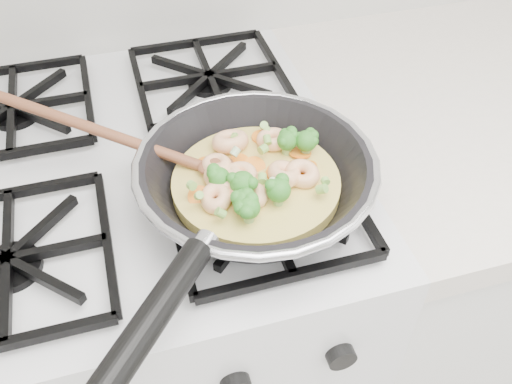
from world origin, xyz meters
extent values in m
cube|color=white|center=(0.00, 1.70, 0.45)|extent=(0.60, 0.60, 0.90)
cube|color=black|center=(0.00, 1.70, 0.91)|extent=(0.56, 0.56, 0.02)
torus|color=silver|center=(0.14, 1.56, 0.98)|extent=(0.29, 0.29, 0.01)
cylinder|color=black|center=(-0.01, 1.39, 0.98)|extent=(0.15, 0.16, 0.03)
cylinder|color=#E5CF63|center=(0.14, 1.56, 0.94)|extent=(0.20, 0.20, 0.02)
ellipsoid|color=brown|center=(0.10, 1.59, 0.96)|extent=(0.06, 0.05, 0.01)
cylinder|color=brown|center=(-0.03, 1.67, 0.99)|extent=(0.25, 0.16, 0.08)
torus|color=#FFC996|center=(0.20, 1.55, 0.96)|extent=(0.06, 0.06, 0.03)
torus|color=#FFC996|center=(0.11, 1.57, 0.96)|extent=(0.07, 0.07, 0.02)
torus|color=#FFC996|center=(0.10, 1.59, 0.96)|extent=(0.05, 0.05, 0.02)
torus|color=#FFC996|center=(0.18, 1.55, 0.96)|extent=(0.05, 0.05, 0.03)
torus|color=#FFC996|center=(0.11, 1.55, 0.96)|extent=(0.05, 0.06, 0.02)
torus|color=#FFC996|center=(0.10, 1.56, 0.96)|extent=(0.05, 0.05, 0.03)
torus|color=#FFC996|center=(0.12, 1.56, 0.96)|extent=(0.05, 0.05, 0.02)
torus|color=#FFC996|center=(0.13, 1.63, 0.96)|extent=(0.06, 0.06, 0.03)
torus|color=#FFC996|center=(0.18, 1.62, 0.96)|extent=(0.05, 0.05, 0.02)
torus|color=#FFC996|center=(0.13, 1.53, 0.96)|extent=(0.06, 0.06, 0.02)
torus|color=#FFC996|center=(0.09, 1.54, 0.96)|extent=(0.05, 0.05, 0.02)
ellipsoid|color=#3F912F|center=(0.19, 1.60, 0.97)|extent=(0.03, 0.03, 0.03)
ellipsoid|color=#3F912F|center=(0.16, 1.52, 0.97)|extent=(0.04, 0.04, 0.03)
ellipsoid|color=#3F912F|center=(0.22, 1.59, 0.97)|extent=(0.03, 0.03, 0.03)
ellipsoid|color=#3F912F|center=(0.10, 1.56, 0.97)|extent=(0.03, 0.03, 0.03)
ellipsoid|color=#3F912F|center=(0.12, 1.50, 0.97)|extent=(0.03, 0.03, 0.03)
ellipsoid|color=#3F912F|center=(0.12, 1.51, 0.97)|extent=(0.04, 0.04, 0.03)
ellipsoid|color=#3F912F|center=(0.12, 1.54, 0.97)|extent=(0.04, 0.04, 0.03)
cylinder|color=orange|center=(0.21, 1.56, 0.95)|extent=(0.03, 0.03, 0.00)
cylinder|color=orange|center=(0.21, 1.59, 0.95)|extent=(0.03, 0.03, 0.01)
cylinder|color=orange|center=(0.13, 1.60, 0.95)|extent=(0.03, 0.03, 0.00)
cylinder|color=orange|center=(0.13, 1.57, 0.95)|extent=(0.03, 0.03, 0.01)
cylinder|color=orange|center=(0.09, 1.61, 0.95)|extent=(0.02, 0.02, 0.01)
cylinder|color=orange|center=(0.15, 1.58, 0.95)|extent=(0.04, 0.04, 0.01)
cylinder|color=orange|center=(0.17, 1.64, 0.95)|extent=(0.03, 0.03, 0.01)
cylinder|color=orange|center=(0.17, 1.56, 0.95)|extent=(0.03, 0.03, 0.01)
cylinder|color=orange|center=(0.07, 1.55, 0.95)|extent=(0.03, 0.03, 0.01)
cylinder|color=orange|center=(0.20, 1.57, 0.95)|extent=(0.03, 0.04, 0.01)
cylinder|color=#87C34E|center=(0.18, 1.63, 0.97)|extent=(0.01, 0.01, 0.01)
cylinder|color=#87C34E|center=(0.13, 1.63, 0.97)|extent=(0.01, 0.01, 0.01)
cylinder|color=#87C34E|center=(0.21, 1.52, 0.97)|extent=(0.01, 0.01, 0.01)
cylinder|color=#B8D999|center=(0.15, 1.53, 0.98)|extent=(0.01, 0.01, 0.01)
cylinder|color=#87C34E|center=(0.14, 1.54, 0.97)|extent=(0.01, 0.01, 0.01)
cylinder|color=#87C34E|center=(0.16, 1.59, 0.97)|extent=(0.01, 0.01, 0.01)
cylinder|color=#87C34E|center=(0.09, 1.51, 0.97)|extent=(0.01, 0.01, 0.01)
cylinder|color=#87C34E|center=(0.18, 1.64, 0.97)|extent=(0.01, 0.01, 0.01)
cylinder|color=#B8D999|center=(0.13, 1.60, 0.97)|extent=(0.01, 0.01, 0.01)
cylinder|color=#87C34E|center=(0.21, 1.51, 0.97)|extent=(0.01, 0.01, 0.01)
cylinder|color=#87C34E|center=(0.16, 1.52, 0.97)|extent=(0.01, 0.01, 0.01)
cylinder|color=#87C34E|center=(0.12, 1.52, 0.97)|extent=(0.01, 0.01, 0.01)
cylinder|color=#87C34E|center=(0.06, 1.55, 0.97)|extent=(0.01, 0.01, 0.01)
cylinder|color=#87C34E|center=(0.19, 1.62, 0.97)|extent=(0.01, 0.01, 0.01)
cylinder|color=#87C34E|center=(0.17, 1.61, 0.97)|extent=(0.01, 0.01, 0.01)
cylinder|color=#B8D999|center=(0.12, 1.55, 0.97)|extent=(0.01, 0.01, 0.01)
cylinder|color=#87C34E|center=(0.07, 1.53, 0.97)|extent=(0.01, 0.01, 0.01)
camera|label=1|loc=(0.01, 1.09, 1.41)|focal=39.53mm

